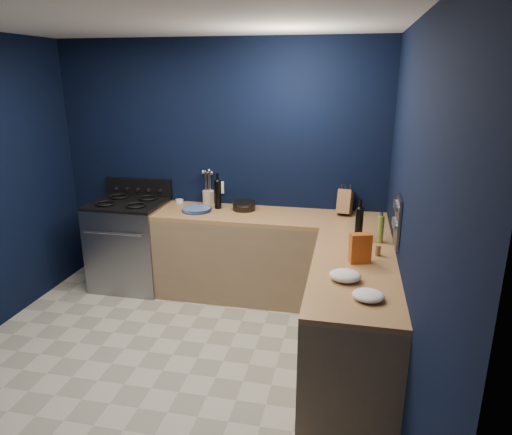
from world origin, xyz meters
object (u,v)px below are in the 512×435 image
(gas_range, at_px, (131,245))
(crouton_bag, at_px, (360,248))
(utensil_crock, at_px, (208,197))
(plate_stack, at_px, (197,209))
(knife_block, at_px, (345,202))

(gas_range, distance_m, crouton_bag, 2.68)
(utensil_crock, bearing_deg, plate_stack, -97.66)
(knife_block, bearing_deg, utensil_crock, -174.02)
(knife_block, distance_m, crouton_bag, 1.27)
(knife_block, bearing_deg, crouton_bag, -75.47)
(gas_range, height_order, utensil_crock, utensil_crock)
(gas_range, height_order, crouton_bag, crouton_bag)
(gas_range, xyz_separation_m, utensil_crock, (0.81, 0.27, 0.51))
(crouton_bag, bearing_deg, gas_range, 138.43)
(plate_stack, distance_m, knife_block, 1.51)
(gas_range, relative_size, utensil_crock, 6.14)
(plate_stack, xyz_separation_m, utensil_crock, (0.04, 0.29, 0.06))
(gas_range, distance_m, utensil_crock, 1.00)
(plate_stack, distance_m, utensil_crock, 0.29)
(gas_range, height_order, plate_stack, plate_stack)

